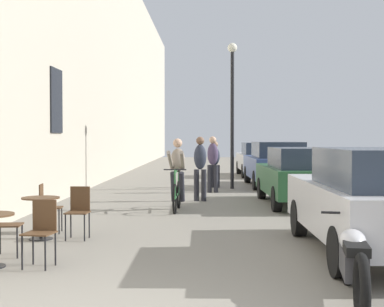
{
  "coord_description": "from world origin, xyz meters",
  "views": [
    {
      "loc": [
        0.8,
        -4.93,
        1.74
      ],
      "look_at": [
        0.3,
        13.91,
        1.19
      ],
      "focal_mm": 52.77,
      "sensor_mm": 36.0,
      "label": 1
    }
  ],
  "objects_px": {
    "pedestrian_far": "(215,162)",
    "cafe_table_mid": "(41,209)",
    "parked_car_third": "(276,163)",
    "cyclist_on_bicycle": "(177,176)",
    "pedestrian_near": "(200,165)",
    "pedestrian_mid": "(213,161)",
    "parked_car_fourth": "(259,159)",
    "parked_motorcycle": "(354,263)",
    "cafe_chair_mid_toward_street": "(47,204)",
    "cafe_chair_near_toward_street": "(41,228)",
    "street_lamp": "(232,97)",
    "cafe_chair_mid_toward_wall": "(79,209)",
    "parked_car_nearest": "(375,200)",
    "parked_car_second": "(300,175)",
    "cafe_chair_near_toward_wall": "(3,221)"
  },
  "relations": [
    {
      "from": "street_lamp",
      "to": "cyclist_on_bicycle",
      "type": "bearing_deg",
      "value": -105.53
    },
    {
      "from": "cafe_table_mid",
      "to": "pedestrian_near",
      "type": "bearing_deg",
      "value": 65.56
    },
    {
      "from": "street_lamp",
      "to": "parked_car_second",
      "type": "relative_size",
      "value": 1.16
    },
    {
      "from": "cafe_table_mid",
      "to": "pedestrian_near",
      "type": "relative_size",
      "value": 0.41
    },
    {
      "from": "cafe_table_mid",
      "to": "parked_car_fourth",
      "type": "xyz_separation_m",
      "value": [
        5.16,
        15.73,
        0.26
      ]
    },
    {
      "from": "cafe_chair_mid_toward_street",
      "to": "street_lamp",
      "type": "xyz_separation_m",
      "value": [
        3.75,
        8.87,
        2.59
      ]
    },
    {
      "from": "cafe_chair_mid_toward_wall",
      "to": "parked_car_fourth",
      "type": "relative_size",
      "value": 0.21
    },
    {
      "from": "cafe_table_mid",
      "to": "pedestrian_near",
      "type": "xyz_separation_m",
      "value": [
        2.64,
        5.82,
        0.47
      ]
    },
    {
      "from": "cyclist_on_bicycle",
      "to": "pedestrian_far",
      "type": "xyz_separation_m",
      "value": [
        0.98,
        6.06,
        0.09
      ]
    },
    {
      "from": "cafe_chair_mid_toward_street",
      "to": "parked_car_third",
      "type": "relative_size",
      "value": 0.2
    },
    {
      "from": "cafe_chair_mid_toward_wall",
      "to": "street_lamp",
      "type": "xyz_separation_m",
      "value": [
        3.04,
        9.45,
        2.59
      ]
    },
    {
      "from": "cyclist_on_bicycle",
      "to": "parked_car_second",
      "type": "bearing_deg",
      "value": 18.68
    },
    {
      "from": "parked_car_second",
      "to": "parked_car_fourth",
      "type": "height_order",
      "value": "parked_car_fourth"
    },
    {
      "from": "street_lamp",
      "to": "parked_car_fourth",
      "type": "xyz_separation_m",
      "value": [
        1.49,
        6.21,
        -2.33
      ]
    },
    {
      "from": "parked_motorcycle",
      "to": "parked_car_third",
      "type": "bearing_deg",
      "value": 86.51
    },
    {
      "from": "parked_car_third",
      "to": "parked_car_fourth",
      "type": "height_order",
      "value": "parked_car_third"
    },
    {
      "from": "cafe_chair_mid_toward_street",
      "to": "parked_car_second",
      "type": "distance_m",
      "value": 6.82
    },
    {
      "from": "cafe_chair_near_toward_street",
      "to": "cafe_chair_mid_toward_wall",
      "type": "relative_size",
      "value": 1.0
    },
    {
      "from": "parked_car_third",
      "to": "cafe_table_mid",
      "type": "bearing_deg",
      "value": -116.79
    },
    {
      "from": "parked_car_second",
      "to": "pedestrian_far",
      "type": "bearing_deg",
      "value": 112.73
    },
    {
      "from": "pedestrian_near",
      "to": "pedestrian_far",
      "type": "height_order",
      "value": "pedestrian_near"
    },
    {
      "from": "cafe_chair_mid_toward_wall",
      "to": "cafe_table_mid",
      "type": "bearing_deg",
      "value": -173.16
    },
    {
      "from": "street_lamp",
      "to": "parked_car_nearest",
      "type": "distance_m",
      "value": 11.04
    },
    {
      "from": "parked_car_nearest",
      "to": "cyclist_on_bicycle",
      "type": "bearing_deg",
      "value": 122.09
    },
    {
      "from": "parked_car_nearest",
      "to": "parked_motorcycle",
      "type": "relative_size",
      "value": 2.1
    },
    {
      "from": "cafe_chair_near_toward_street",
      "to": "parked_car_third",
      "type": "relative_size",
      "value": 0.2
    },
    {
      "from": "street_lamp",
      "to": "parked_motorcycle",
      "type": "relative_size",
      "value": 2.29
    },
    {
      "from": "cafe_chair_near_toward_street",
      "to": "cafe_table_mid",
      "type": "relative_size",
      "value": 1.24
    },
    {
      "from": "street_lamp",
      "to": "cafe_chair_mid_toward_wall",
      "type": "bearing_deg",
      "value": -107.86
    },
    {
      "from": "cyclist_on_bicycle",
      "to": "street_lamp",
      "type": "xyz_separation_m",
      "value": [
        1.56,
        5.6,
        2.3
      ]
    },
    {
      "from": "cafe_chair_near_toward_street",
      "to": "cafe_chair_near_toward_wall",
      "type": "distance_m",
      "value": 0.97
    },
    {
      "from": "pedestrian_mid",
      "to": "pedestrian_far",
      "type": "height_order",
      "value": "pedestrian_mid"
    },
    {
      "from": "pedestrian_far",
      "to": "cafe_table_mid",
      "type": "bearing_deg",
      "value": -107.26
    },
    {
      "from": "cafe_chair_mid_toward_street",
      "to": "pedestrian_far",
      "type": "distance_m",
      "value": 9.86
    },
    {
      "from": "pedestrian_near",
      "to": "pedestrian_mid",
      "type": "bearing_deg",
      "value": 81.24
    },
    {
      "from": "street_lamp",
      "to": "parked_car_nearest",
      "type": "xyz_separation_m",
      "value": [
        1.63,
        -10.68,
        -2.29
      ]
    },
    {
      "from": "cafe_table_mid",
      "to": "parked_car_fourth",
      "type": "distance_m",
      "value": 16.56
    },
    {
      "from": "cafe_chair_near_toward_street",
      "to": "cafe_chair_mid_toward_street",
      "type": "xyz_separation_m",
      "value": [
        -0.68,
        2.65,
        0.0
      ]
    },
    {
      "from": "parked_car_nearest",
      "to": "parked_car_third",
      "type": "distance_m",
      "value": 11.54
    },
    {
      "from": "cafe_chair_mid_toward_street",
      "to": "parked_motorcycle",
      "type": "height_order",
      "value": "cafe_chair_mid_toward_street"
    },
    {
      "from": "parked_car_nearest",
      "to": "parked_car_second",
      "type": "distance_m",
      "value": 6.12
    },
    {
      "from": "cafe_chair_mid_toward_street",
      "to": "cafe_chair_mid_toward_wall",
      "type": "height_order",
      "value": "same"
    },
    {
      "from": "cafe_table_mid",
      "to": "cyclist_on_bicycle",
      "type": "relative_size",
      "value": 0.41
    },
    {
      "from": "pedestrian_near",
      "to": "parked_car_fourth",
      "type": "xyz_separation_m",
      "value": [
        2.52,
        9.91,
        -0.21
      ]
    },
    {
      "from": "pedestrian_far",
      "to": "parked_motorcycle",
      "type": "distance_m",
      "value": 13.52
    },
    {
      "from": "parked_car_third",
      "to": "parked_motorcycle",
      "type": "relative_size",
      "value": 2.1
    },
    {
      "from": "cafe_chair_mid_toward_street",
      "to": "parked_car_fourth",
      "type": "relative_size",
      "value": 0.21
    },
    {
      "from": "pedestrian_mid",
      "to": "cafe_chair_mid_toward_street",
      "type": "bearing_deg",
      "value": -112.25
    },
    {
      "from": "pedestrian_far",
      "to": "cafe_chair_near_toward_wall",
      "type": "bearing_deg",
      "value": -105.94
    },
    {
      "from": "parked_car_second",
      "to": "cafe_chair_mid_toward_wall",
      "type": "bearing_deg",
      "value": -133.05
    }
  ]
}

